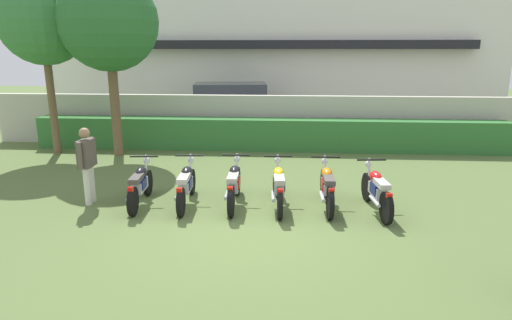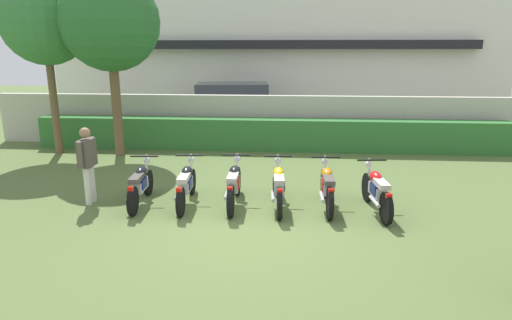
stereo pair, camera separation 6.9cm
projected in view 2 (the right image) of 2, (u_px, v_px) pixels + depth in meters
ground at (250, 228)px, 7.87m from camera, size 60.00×60.00×0.00m
building at (278, 49)px, 21.24m from camera, size 19.63×6.50×6.36m
compound_wall at (270, 121)px, 14.49m from camera, size 18.65×0.30×1.67m
hedge_row at (268, 134)px, 13.90m from camera, size 14.92×0.70×1.00m
parked_car at (236, 108)px, 16.79m from camera, size 4.68×2.50×1.89m
tree_near_inspector at (45, 22)px, 12.64m from camera, size 2.52×2.52×5.19m
tree_far_side at (110, 22)px, 12.38m from camera, size 2.83×2.83×5.33m
motorcycle_in_row_0 at (140, 184)px, 8.96m from camera, size 0.60×1.80×0.94m
motorcycle_in_row_1 at (186, 184)px, 8.98m from camera, size 0.60×1.92×0.94m
motorcycle_in_row_2 at (234, 184)px, 8.93m from camera, size 0.60×1.94×0.97m
motorcycle_in_row_3 at (278, 186)px, 8.84m from camera, size 0.60×1.95×0.96m
motorcycle_in_row_4 at (327, 186)px, 8.77m from camera, size 0.60×1.86×0.97m
motorcycle_in_row_5 at (377, 190)px, 8.55m from camera, size 0.60×1.87×0.96m
inspector_person at (87, 159)px, 8.94m from camera, size 0.22×0.65×1.61m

